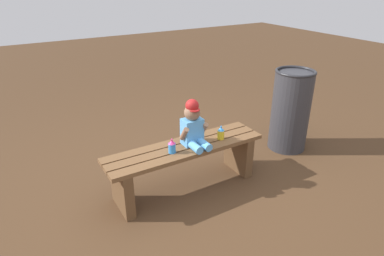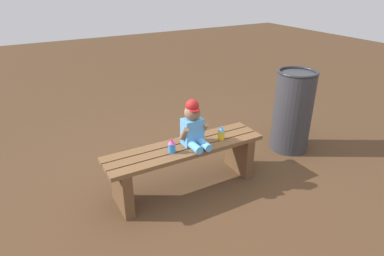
% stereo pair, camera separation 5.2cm
% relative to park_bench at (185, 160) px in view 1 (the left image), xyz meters
% --- Properties ---
extents(ground_plane, '(16.00, 16.00, 0.00)m').
position_rel_park_bench_xyz_m(ground_plane, '(0.00, 0.00, -0.28)').
color(ground_plane, '#4C331E').
extents(park_bench, '(1.41, 0.35, 0.42)m').
position_rel_park_bench_xyz_m(park_bench, '(0.00, 0.00, 0.00)').
color(park_bench, brown).
rests_on(park_bench, ground_plane).
extents(child_figure, '(0.23, 0.27, 0.40)m').
position_rel_park_bench_xyz_m(child_figure, '(0.07, -0.01, 0.32)').
color(child_figure, '#59A5E5').
rests_on(child_figure, park_bench).
extents(sippy_cup_left, '(0.06, 0.06, 0.12)m').
position_rel_park_bench_xyz_m(sippy_cup_left, '(-0.15, -0.04, 0.20)').
color(sippy_cup_left, '#338CE5').
rests_on(sippy_cup_left, park_bench).
extents(sippy_cup_right, '(0.06, 0.06, 0.12)m').
position_rel_park_bench_xyz_m(sippy_cup_right, '(0.34, -0.04, 0.20)').
color(sippy_cup_right, yellow).
rests_on(sippy_cup_right, park_bench).
extents(trash_bin, '(0.41, 0.41, 0.87)m').
position_rel_park_bench_xyz_m(trash_bin, '(1.34, 0.10, 0.16)').
color(trash_bin, '#333338').
rests_on(trash_bin, ground_plane).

